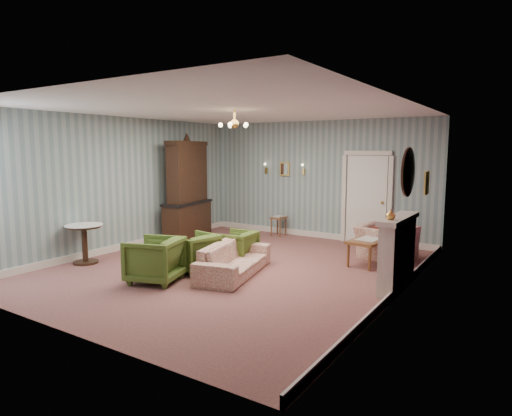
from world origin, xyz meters
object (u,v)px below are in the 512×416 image
Objects in this scene: olive_chair_c at (236,245)px; fireplace at (397,253)px; wingback_chair at (387,237)px; side_table_black at (401,254)px; olive_chair_a at (155,258)px; coffee_table at (369,252)px; olive_chair_b at (194,250)px; pedestal_table at (85,244)px; dresser at (187,188)px; sofa_chintz at (234,254)px.

olive_chair_c is 0.49× the size of fireplace.
wingback_chair reaches higher than side_table_black.
coffee_table is at bearing 121.19° from olive_chair_a.
pedestal_table is at bearing -60.33° from olive_chair_b.
olive_chair_b is 0.54× the size of fireplace.
olive_chair_b is 0.98× the size of pedestal_table.
olive_chair_a is 0.59× the size of fireplace.
olive_chair_a reaches higher than pedestal_table.
olive_chair_b is 0.77× the size of coffee_table.
dresser is at bearing -165.00° from olive_chair_a.
fireplace reaches higher than olive_chair_b.
pedestal_table is (-2.03, 0.13, -0.03)m from olive_chair_a.
olive_chair_c is at bearing -150.19° from coffee_table.
side_table_black is at bearing 101.66° from fireplace.
pedestal_table is (-2.89, -0.94, 0.01)m from sofa_chintz.
side_table_black is (3.27, 2.85, -0.08)m from olive_chair_a.
olive_chair_a is at bearing -130.92° from coffee_table.
olive_chair_b reaches higher than coffee_table.
fireplace is at bearing -87.69° from sofa_chintz.
sofa_chintz reaches higher than coffee_table.
olive_chair_a is 4.57m from wingback_chair.
dresser is 5.61m from fireplace.
wingback_chair is 0.75× the size of fireplace.
pedestal_table is (-2.13, -0.74, 0.01)m from olive_chair_b.
side_table_black is (3.17, 1.98, -0.05)m from olive_chair_b.
olive_chair_b is at bearing -55.11° from dresser.
pedestal_table is at bearing -152.84° from side_table_black.
pedestal_table is (-5.30, -2.72, 0.06)m from side_table_black.
olive_chair_b is 0.95m from olive_chair_c.
dresser is 3.89× the size of side_table_black.
olive_chair_a reaches higher than side_table_black.
coffee_table is at bearing 31.87° from pedestal_table.
fireplace is (5.44, -1.19, -0.69)m from dresser.
sofa_chintz is at bearing 27.83° from olive_chair_c.
dresser reaches higher than olive_chair_b.
olive_chair_a reaches higher than coffee_table.
dresser reaches higher than side_table_black.
wingback_chair is at bearing -1.44° from dresser.
sofa_chintz is at bearing 61.95° from wingback_chair.
wingback_chair is (2.78, 3.63, 0.04)m from olive_chair_a.
olive_chair_b is 3.33m from coffee_table.
olive_chair_c is 2.55m from coffee_table.
olive_chair_a is at bearing -138.90° from side_table_black.
side_table_black is (2.86, 1.09, -0.02)m from olive_chair_c.
olive_chair_c is at bearing 33.67° from pedestal_table.
olive_chair_c is 2.84m from dresser.
coffee_table is 1.50× the size of side_table_black.
fireplace reaches higher than olive_chair_a.
olive_chair_c is (0.32, 0.89, -0.03)m from olive_chair_b.
dresser is at bearing 41.30° from sofa_chintz.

